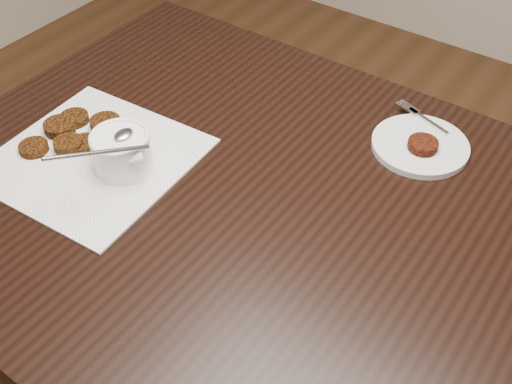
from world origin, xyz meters
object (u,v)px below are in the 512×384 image
table (298,354)px  sauce_ramekin (119,136)px  napkin (93,159)px  plate_with_patty (421,143)px

table → sauce_ramekin: sauce_ramekin is taller
table → sauce_ramekin: size_ratio=10.05×
table → sauce_ramekin: bearing=-168.8°
table → sauce_ramekin: 0.57m
table → napkin: napkin is taller
table → plate_with_patty: plate_with_patty is taller
plate_with_patty → table: bearing=-101.8°
table → napkin: 0.56m
napkin → plate_with_patty: (0.47, 0.37, 0.01)m
napkin → sauce_ramekin: sauce_ramekin is taller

